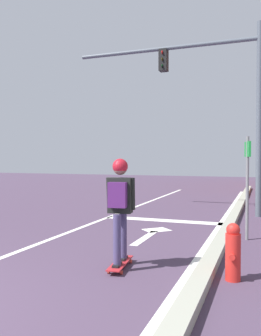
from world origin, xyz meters
TOP-DOWN VIEW (x-y plane):
  - lane_line_center at (0.08, 6.00)m, footprint 0.12×20.00m
  - lane_line_curbside at (3.07, 6.00)m, footprint 0.12×20.00m
  - stop_bar at (1.65, 6.98)m, footprint 3.14×0.40m
  - lane_arrow_stem at (1.81, 4.88)m, footprint 0.16×1.40m
  - lane_arrow_head at (1.81, 5.73)m, footprint 0.71×0.71m
  - curb_strip at (3.32, 6.00)m, footprint 0.24×24.00m
  - skateboard at (2.09, 2.86)m, footprint 0.29×0.84m
  - skater at (2.09, 2.84)m, footprint 0.43×0.59m
  - traffic_signal_mast at (2.64, 8.48)m, footprint 5.50×0.34m
  - street_sign_post at (3.75, 5.41)m, footprint 0.14×0.44m
  - fire_hydrant at (3.68, 2.89)m, footprint 0.20×0.30m

SIDE VIEW (x-z plane):
  - lane_line_center at x=0.08m, z-range 0.00..0.01m
  - lane_line_curbside at x=3.07m, z-range 0.00..0.01m
  - stop_bar at x=1.65m, z-range 0.00..0.01m
  - lane_arrow_stem at x=1.81m, z-range 0.00..0.01m
  - lane_arrow_head at x=1.81m, z-range 0.00..0.01m
  - curb_strip at x=3.32m, z-range 0.00..0.14m
  - skateboard at x=2.09m, z-range 0.03..0.11m
  - fire_hydrant at x=3.68m, z-range 0.00..0.76m
  - skater at x=2.09m, z-range 0.27..1.79m
  - street_sign_post at x=3.75m, z-range 0.32..2.37m
  - traffic_signal_mast at x=2.64m, z-range 0.98..6.32m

